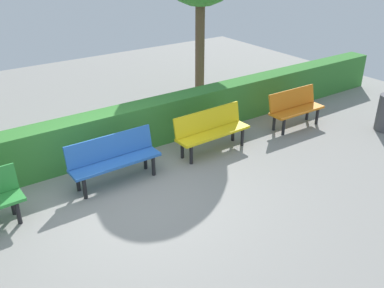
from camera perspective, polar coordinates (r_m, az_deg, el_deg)
ground_plane at (r=7.21m, az=-7.65°, el=-7.68°), size 18.72×18.72×0.00m
bench_orange at (r=10.01m, az=13.77°, el=4.92°), size 1.41×0.49×0.86m
bench_yellow at (r=8.57m, az=2.61°, el=2.06°), size 1.66×0.50×0.86m
bench_blue at (r=7.59m, az=-10.57°, el=-1.78°), size 1.65×0.48×0.86m
hedge_row at (r=8.81m, az=-7.38°, el=2.41°), size 14.72×0.51×0.93m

